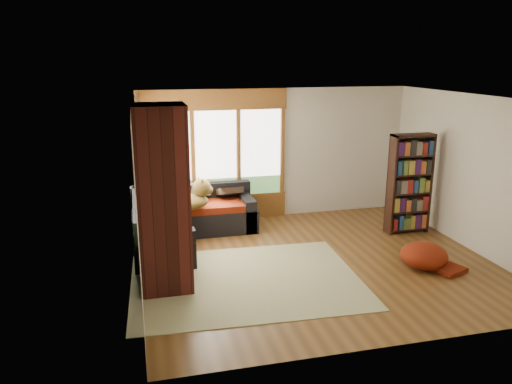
{
  "coord_description": "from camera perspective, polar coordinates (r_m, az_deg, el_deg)",
  "views": [
    {
      "loc": [
        -2.72,
        -7.01,
        3.2
      ],
      "look_at": [
        -0.76,
        0.99,
        0.95
      ],
      "focal_mm": 35.0,
      "sensor_mm": 36.0,
      "label": 1
    }
  ],
  "objects": [
    {
      "name": "ceiling",
      "position": [
        7.54,
        7.54,
        10.59
      ],
      "size": [
        5.5,
        5.5,
        0.0
      ],
      "primitive_type": "plane",
      "color": "white"
    },
    {
      "name": "roller_blind",
      "position": [
        9.16,
        -13.47,
        5.75
      ],
      "size": [
        0.03,
        0.72,
        0.9
      ],
      "primitive_type": "cube",
      "color": "#718D5A",
      "rests_on": "wall_left"
    },
    {
      "name": "floor",
      "position": [
        8.17,
        6.9,
        -7.89
      ],
      "size": [
        5.5,
        5.5,
        0.0
      ],
      "primitive_type": "plane",
      "color": "#593818",
      "rests_on": "ground"
    },
    {
      "name": "wall_back",
      "position": [
        10.07,
        2.16,
        4.4
      ],
      "size": [
        5.5,
        0.04,
        2.6
      ],
      "primitive_type": "cube",
      "color": "silver",
      "rests_on": "ground"
    },
    {
      "name": "bookshelf",
      "position": [
        9.6,
        17.14,
        0.89
      ],
      "size": [
        0.79,
        0.26,
        1.85
      ],
      "color": "black",
      "rests_on": "ground"
    },
    {
      "name": "sectional_sofa",
      "position": [
        9.21,
        -8.3,
        -3.22
      ],
      "size": [
        2.2,
        2.2,
        0.8
      ],
      "rotation": [
        0.0,
        0.0,
        0.07
      ],
      "color": "black",
      "rests_on": "ground"
    },
    {
      "name": "dog_brindle",
      "position": [
        8.64,
        -11.11,
        -1.34
      ],
      "size": [
        0.79,
        0.97,
        0.47
      ],
      "rotation": [
        0.0,
        0.0,
        1.94
      ],
      "color": "black",
      "rests_on": "sectional_sofa"
    },
    {
      "name": "area_rug",
      "position": [
        7.47,
        -1.13,
        -10.06
      ],
      "size": [
        3.43,
        2.68,
        0.01
      ],
      "primitive_type": "cube",
      "rotation": [
        0.0,
        0.0,
        -0.04
      ],
      "color": "beige",
      "rests_on": "ground"
    },
    {
      "name": "dog_tan",
      "position": [
        8.9,
        -7.56,
        -0.67
      ],
      "size": [
        0.94,
        0.69,
        0.47
      ],
      "rotation": [
        0.0,
        0.0,
        0.21
      ],
      "color": "brown",
      "rests_on": "sectional_sofa"
    },
    {
      "name": "wall_front",
      "position": [
        5.6,
        16.32,
        -5.21
      ],
      "size": [
        5.5,
        0.04,
        2.6
      ],
      "primitive_type": "cube",
      "color": "silver",
      "rests_on": "ground"
    },
    {
      "name": "windows_back",
      "position": [
        9.78,
        -4.58,
        4.33
      ],
      "size": [
        2.82,
        0.1,
        1.9
      ],
      "color": "brown",
      "rests_on": "wall_back"
    },
    {
      "name": "throw_pillows",
      "position": [
        9.14,
        -7.9,
        -0.22
      ],
      "size": [
        1.98,
        1.68,
        0.45
      ],
      "color": "#2C231A",
      "rests_on": "sectional_sofa"
    },
    {
      "name": "wall_left",
      "position": [
        7.27,
        -13.51,
        -0.32
      ],
      "size": [
        0.04,
        5.0,
        2.6
      ],
      "primitive_type": "cube",
      "color": "silver",
      "rests_on": "ground"
    },
    {
      "name": "pouf",
      "position": [
        8.25,
        18.64,
        -6.83
      ],
      "size": [
        0.96,
        0.96,
        0.39
      ],
      "primitive_type": "ellipsoid",
      "rotation": [
        0.0,
        0.0,
        0.42
      ],
      "color": "maroon",
      "rests_on": "area_rug"
    },
    {
      "name": "windows_left",
      "position": [
        8.42,
        -13.43,
        2.16
      ],
      "size": [
        0.1,
        2.62,
        1.9
      ],
      "color": "brown",
      "rests_on": "wall_left"
    },
    {
      "name": "wall_right",
      "position": [
        9.09,
        23.64,
        1.92
      ],
      "size": [
        0.04,
        5.0,
        2.6
      ],
      "primitive_type": "cube",
      "color": "silver",
      "rests_on": "ground"
    },
    {
      "name": "brick_chimney",
      "position": [
        6.94,
        -10.59,
        -0.89
      ],
      "size": [
        0.7,
        0.7,
        2.6
      ],
      "primitive_type": "cube",
      "color": "#471914",
      "rests_on": "ground"
    }
  ]
}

